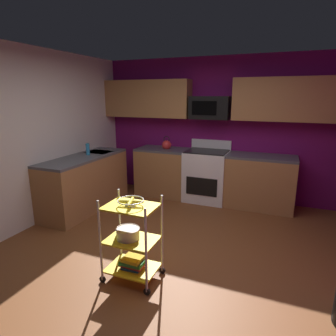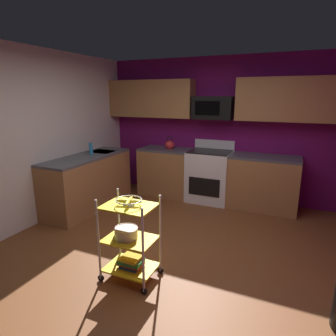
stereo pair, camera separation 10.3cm
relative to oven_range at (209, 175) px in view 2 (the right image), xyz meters
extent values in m
cube|color=brown|center=(0.08, -2.10, -0.50)|extent=(4.40, 4.80, 0.04)
cube|color=#6B1156|center=(0.08, 0.33, 0.82)|extent=(4.52, 0.06, 2.60)
cube|color=silver|center=(-2.15, -2.10, 0.82)|extent=(0.06, 4.80, 2.60)
cube|color=#9E6B3D|center=(0.08, 0.00, -0.04)|extent=(2.89, 0.60, 0.88)
cube|color=#4C4C51|center=(0.08, 0.00, 0.42)|extent=(2.89, 0.60, 0.04)
cube|color=#9E6B3D|center=(-1.82, -1.19, -0.04)|extent=(0.60, 1.76, 0.88)
cube|color=#4C4C51|center=(-1.82, -1.19, 0.42)|extent=(0.60, 1.76, 0.04)
cube|color=#B7BABC|center=(-1.82, -0.75, 0.36)|extent=(0.44, 0.36, 0.16)
cube|color=white|center=(0.00, 0.00, -0.02)|extent=(0.76, 0.64, 0.92)
cube|color=black|center=(0.00, -0.33, -0.13)|extent=(0.56, 0.01, 0.32)
cube|color=white|center=(0.00, 0.29, 0.53)|extent=(0.76, 0.06, 0.18)
cube|color=black|center=(0.00, 0.00, 0.45)|extent=(0.72, 0.60, 0.02)
cube|color=#9E6B3D|center=(-1.26, 0.13, 1.37)|extent=(1.72, 0.33, 0.70)
cube|color=#9E6B3D|center=(1.34, 0.13, 1.37)|extent=(1.88, 0.33, 0.70)
cube|color=black|center=(0.00, 0.11, 1.22)|extent=(0.70, 0.38, 0.40)
cube|color=black|center=(-0.06, -0.09, 1.22)|extent=(0.44, 0.01, 0.24)
cylinder|color=silver|center=(-0.35, -2.84, 0.00)|extent=(0.02, 0.02, 0.88)
cylinder|color=black|center=(-0.35, -2.84, -0.44)|extent=(0.07, 0.02, 0.07)
cylinder|color=silver|center=(0.17, -2.84, 0.00)|extent=(0.02, 0.02, 0.88)
cylinder|color=black|center=(0.17, -2.84, -0.44)|extent=(0.07, 0.02, 0.07)
cylinder|color=silver|center=(-0.35, -2.46, 0.00)|extent=(0.02, 0.02, 0.88)
cylinder|color=black|center=(-0.35, -2.46, -0.44)|extent=(0.07, 0.02, 0.07)
cylinder|color=silver|center=(0.17, -2.46, 0.00)|extent=(0.02, 0.02, 0.88)
cylinder|color=black|center=(0.17, -2.46, -0.44)|extent=(0.07, 0.02, 0.07)
cube|color=yellow|center=(-0.09, -2.65, -0.36)|extent=(0.52, 0.39, 0.02)
cube|color=yellow|center=(-0.09, -2.65, -0.03)|extent=(0.52, 0.39, 0.02)
cube|color=yellow|center=(-0.09, -2.65, 0.34)|extent=(0.52, 0.39, 0.02)
torus|color=silver|center=(-0.09, -2.65, 0.41)|extent=(0.27, 0.27, 0.01)
cylinder|color=silver|center=(-0.09, -2.65, 0.36)|extent=(0.12, 0.12, 0.02)
ellipsoid|color=yellow|center=(-0.04, -2.63, 0.40)|extent=(0.17, 0.09, 0.04)
ellipsoid|color=yellow|center=(-0.11, -2.60, 0.40)|extent=(0.09, 0.17, 0.04)
ellipsoid|color=yellow|center=(-0.14, -2.66, 0.40)|extent=(0.17, 0.09, 0.04)
ellipsoid|color=yellow|center=(-0.08, -2.70, 0.40)|extent=(0.09, 0.17, 0.04)
cylinder|color=silver|center=(-0.14, -2.65, 0.04)|extent=(0.24, 0.24, 0.11)
torus|color=silver|center=(-0.14, -2.65, 0.09)|extent=(0.25, 0.25, 0.01)
cube|color=#1E4C8C|center=(-0.09, -2.65, -0.34)|extent=(0.21, 0.19, 0.02)
cube|color=#B22626|center=(-0.09, -2.65, -0.31)|extent=(0.26, 0.17, 0.02)
cube|color=#26723F|center=(-0.09, -2.65, -0.29)|extent=(0.26, 0.19, 0.04)
cube|color=gold|center=(-0.09, -2.65, -0.25)|extent=(0.21, 0.18, 0.03)
sphere|color=red|center=(-0.80, 0.00, 0.51)|extent=(0.18, 0.18, 0.18)
sphere|color=black|center=(-0.80, 0.00, 0.60)|extent=(0.03, 0.03, 0.03)
cone|color=red|center=(-0.72, 0.00, 0.53)|extent=(0.09, 0.04, 0.06)
torus|color=black|center=(-0.80, 0.00, 0.63)|extent=(0.12, 0.01, 0.12)
cylinder|color=#2D8CBF|center=(-1.83, -1.05, 0.54)|extent=(0.06, 0.06, 0.20)
camera|label=1|loc=(1.29, -5.03, 1.44)|focal=30.76mm
camera|label=2|loc=(1.38, -4.99, 1.44)|focal=30.76mm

